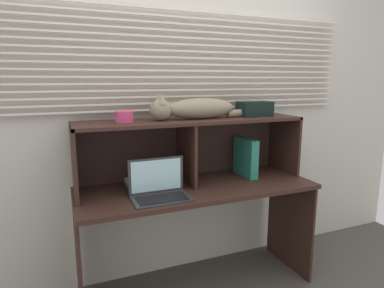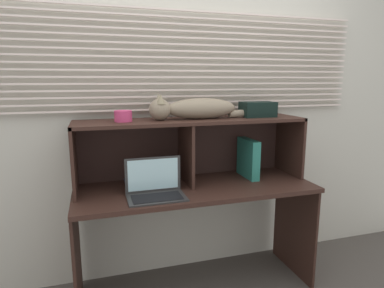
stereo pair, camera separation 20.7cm
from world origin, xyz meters
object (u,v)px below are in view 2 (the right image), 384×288
(laptop, at_px, (155,188))
(book_stack, at_px, (140,182))
(binder_upright, at_px, (248,158))
(cat, at_px, (195,109))
(small_basket, at_px, (123,116))
(storage_box, at_px, (258,109))

(laptop, height_order, book_stack, laptop)
(binder_upright, bearing_deg, cat, -180.00)
(cat, distance_m, small_basket, 0.49)
(laptop, bearing_deg, binder_upright, 16.35)
(laptop, relative_size, storage_box, 1.48)
(storage_box, bearing_deg, cat, -180.00)
(book_stack, relative_size, storage_box, 0.89)
(laptop, height_order, storage_box, storage_box)
(small_basket, bearing_deg, storage_box, 0.00)
(book_stack, relative_size, small_basket, 1.91)
(laptop, distance_m, book_stack, 0.23)
(small_basket, bearing_deg, book_stack, 1.50)
(cat, height_order, book_stack, cat)
(laptop, bearing_deg, cat, 33.61)
(book_stack, xyz_separation_m, storage_box, (0.86, -0.00, 0.47))
(cat, distance_m, laptop, 0.61)
(cat, relative_size, small_basket, 7.49)
(binder_upright, height_order, book_stack, binder_upright)
(small_basket, bearing_deg, laptop, -53.70)
(laptop, distance_m, small_basket, 0.51)
(cat, height_order, storage_box, cat)
(laptop, height_order, binder_upright, binder_upright)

